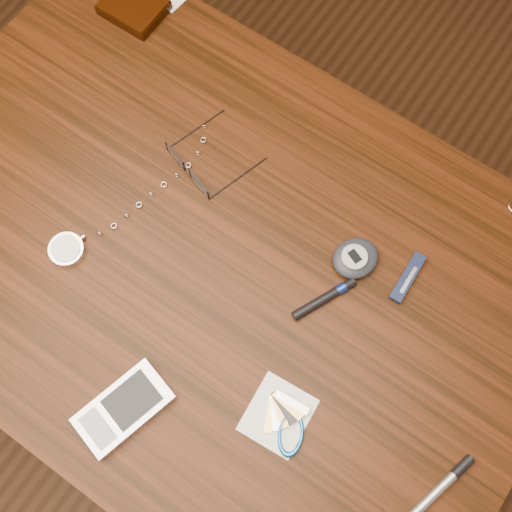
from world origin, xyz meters
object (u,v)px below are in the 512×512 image
at_px(pocket_watch, 71,246).
at_px(silver_pen, 437,492).
at_px(pda_phone, 124,408).
at_px(pocket_knife, 408,278).
at_px(wallet_and_card, 134,7).
at_px(desk, 214,275).
at_px(pedometer, 355,258).
at_px(notepad_keys, 285,423).
at_px(eyeglasses, 191,168).

xyz_separation_m(pocket_watch, silver_pen, (0.59, 0.01, -0.00)).
bearing_deg(silver_pen, pda_phone, -159.70).
relative_size(pocket_watch, pocket_knife, 3.80).
xyz_separation_m(wallet_and_card, silver_pen, (0.77, -0.37, -0.00)).
xyz_separation_m(desk, silver_pen, (0.42, -0.09, 0.11)).
bearing_deg(pda_phone, pedometer, 68.01).
distance_m(notepad_keys, pocket_knife, 0.26).
relative_size(notepad_keys, silver_pen, 0.69).
bearing_deg(silver_pen, desk, 167.42).
relative_size(eyeglasses, notepad_keys, 1.33).
relative_size(wallet_and_card, pocket_knife, 1.54).
bearing_deg(silver_pen, eyeglasses, 160.44).
relative_size(pda_phone, pocket_knife, 1.72).
height_order(eyeglasses, pocket_knife, eyeglasses).
relative_size(desk, eyeglasses, 7.39).
relative_size(eyeglasses, pocket_knife, 1.71).
bearing_deg(eyeglasses, pocket_watch, -109.42).
bearing_deg(silver_pen, pedometer, 140.57).
xyz_separation_m(pocket_knife, silver_pen, (0.17, -0.22, 0.00)).
bearing_deg(desk, silver_pen, -12.58).
xyz_separation_m(wallet_and_card, notepad_keys, (0.56, -0.40, -0.01)).
distance_m(pda_phone, notepad_keys, 0.21).
distance_m(desk, pocket_watch, 0.22).
relative_size(pocket_knife, silver_pen, 0.54).
xyz_separation_m(notepad_keys, pocket_knife, (0.03, 0.26, 0.00)).
height_order(pocket_watch, pda_phone, pda_phone).
relative_size(pda_phone, pedometer, 1.62).
height_order(desk, wallet_and_card, wallet_and_card).
xyz_separation_m(pedometer, pocket_knife, (0.07, 0.02, -0.01)).
height_order(wallet_and_card, notepad_keys, wallet_and_card).
bearing_deg(notepad_keys, wallet_and_card, 144.39).
distance_m(pda_phone, silver_pen, 0.41).
bearing_deg(wallet_and_card, pda_phone, -53.20).
xyz_separation_m(wallet_and_card, eyeglasses, (0.25, -0.18, 0.00)).
relative_size(desk, silver_pen, 6.79).
height_order(wallet_and_card, silver_pen, wallet_and_card).
bearing_deg(silver_pen, wallet_and_card, 154.56).
height_order(eyeglasses, pocket_watch, eyeglasses).
xyz_separation_m(pedometer, notepad_keys, (0.04, -0.24, -0.01)).
relative_size(wallet_and_card, pocket_watch, 0.40).
bearing_deg(pocket_watch, desk, 31.81).
bearing_deg(pocket_knife, silver_pen, -52.27).
height_order(wallet_and_card, eyeglasses, eyeglasses).
xyz_separation_m(desk, pda_phone, (0.04, -0.24, 0.11)).
bearing_deg(desk, eyeglasses, 137.24).
xyz_separation_m(desk, notepad_keys, (0.22, -0.13, 0.11)).
relative_size(pedometer, pocket_knife, 1.06).
distance_m(wallet_and_card, eyeglasses, 0.31).
bearing_deg(pocket_watch, notepad_keys, -4.38).
bearing_deg(pda_phone, silver_pen, 20.30).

